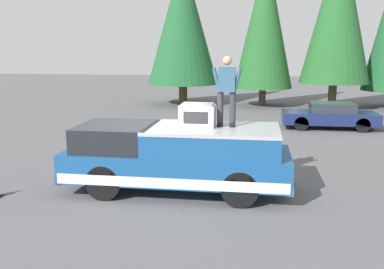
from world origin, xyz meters
TOP-DOWN VIEW (x-y plane):
  - ground_plane at (0.00, 0.00)m, footprint 90.00×90.00m
  - pickup_truck at (-0.09, -0.63)m, footprint 2.01×5.54m
  - compressor_unit at (-0.02, -1.12)m, footprint 0.65×0.84m
  - person_on_truck_bed at (0.09, -1.82)m, footprint 0.29×0.72m
  - parked_car_navy at (9.17, -5.79)m, footprint 1.64×4.10m
  - conifer_left at (15.65, -6.97)m, footprint 3.95×3.95m
  - conifer_center_left at (16.32, -2.92)m, footprint 3.52×3.52m
  - conifer_center_right at (16.44, 2.06)m, footprint 4.40×4.40m

SIDE VIEW (x-z plane):
  - ground_plane at x=0.00m, z-range 0.00..0.00m
  - parked_car_navy at x=9.17m, z-range 0.00..1.16m
  - pickup_truck at x=-0.09m, z-range 0.05..1.70m
  - compressor_unit at x=-0.02m, z-range 1.65..2.21m
  - person_on_truck_bed at x=0.09m, z-range 1.71..3.40m
  - conifer_center_left at x=16.32m, z-range 0.56..9.64m
  - conifer_center_right at x=16.44m, z-range 0.64..9.63m
  - conifer_left at x=15.65m, z-range 0.75..10.64m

